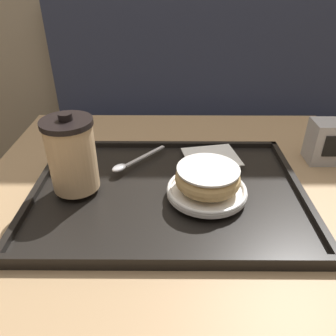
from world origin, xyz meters
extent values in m
cube|color=#33384C|center=(0.15, 0.84, 0.23)|extent=(1.42, 0.44, 0.45)
cube|color=#33384C|center=(0.15, 1.02, 0.73)|extent=(1.42, 0.08, 0.55)
cube|color=tan|center=(0.00, 0.00, 0.70)|extent=(0.85, 0.80, 0.03)
cylinder|color=#333338|center=(0.00, 0.00, 0.34)|extent=(0.08, 0.08, 0.68)
cube|color=black|center=(-0.03, -0.01, 0.72)|extent=(0.53, 0.38, 0.01)
cube|color=black|center=(-0.03, -0.20, 0.73)|extent=(0.53, 0.01, 0.01)
cube|color=black|center=(-0.03, 0.17, 0.73)|extent=(0.53, 0.01, 0.01)
cube|color=black|center=(-0.28, -0.01, 0.73)|extent=(0.01, 0.38, 0.01)
cube|color=black|center=(0.23, -0.01, 0.73)|extent=(0.01, 0.38, 0.01)
cube|color=white|center=(0.07, 0.10, 0.74)|extent=(0.14, 0.12, 0.00)
cylinder|color=#E0B784|center=(-0.20, -0.02, 0.80)|extent=(0.09, 0.09, 0.13)
cylinder|color=black|center=(-0.20, -0.02, 0.87)|extent=(0.09, 0.09, 0.01)
cylinder|color=black|center=(-0.20, -0.02, 0.88)|extent=(0.02, 0.02, 0.01)
cylinder|color=white|center=(0.05, -0.04, 0.74)|extent=(0.15, 0.15, 0.01)
torus|color=white|center=(0.05, -0.04, 0.75)|extent=(0.15, 0.15, 0.01)
torus|color=#DBB270|center=(0.05, -0.04, 0.77)|extent=(0.12, 0.12, 0.04)
cylinder|color=white|center=(0.05, -0.04, 0.79)|extent=(0.11, 0.11, 0.00)
ellipsoid|color=silver|center=(-0.13, 0.04, 0.74)|extent=(0.04, 0.04, 0.01)
cube|color=silver|center=(-0.08, 0.10, 0.74)|extent=(0.08, 0.09, 0.00)
cube|color=#B7B7BC|center=(0.34, 0.13, 0.76)|extent=(0.09, 0.06, 0.10)
camera|label=1|loc=(-0.02, -0.54, 1.10)|focal=35.00mm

